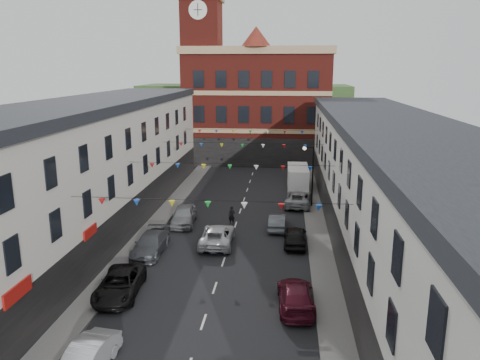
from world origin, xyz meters
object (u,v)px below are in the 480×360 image
(car_left_c, at_px, (120,284))
(pedestrian, at_px, (232,216))
(car_left_e, at_px, (184,215))
(moving_car, at_px, (217,235))
(car_right_d, at_px, (295,236))
(car_right_c, at_px, (296,296))
(car_left_b, at_px, (86,359))
(white_van, at_px, (298,178))
(car_right_e, at_px, (277,222))
(street_lamp, at_px, (310,168))
(car_right_f, at_px, (298,199))
(car_left_d, at_px, (151,244))

(car_left_c, relative_size, pedestrian, 3.11)
(car_left_e, distance_m, moving_car, 5.69)
(car_right_d, bearing_deg, car_left_e, -22.09)
(car_left_c, relative_size, car_right_c, 1.04)
(car_left_e, relative_size, car_right_c, 0.97)
(car_left_b, height_order, car_left_c, car_left_c)
(car_left_b, bearing_deg, pedestrian, 86.62)
(car_left_c, bearing_deg, moving_car, 57.72)
(moving_car, bearing_deg, car_left_e, -52.77)
(car_right_c, height_order, white_van, white_van)
(car_right_e, relative_size, white_van, 0.68)
(street_lamp, height_order, moving_car, street_lamp)
(car_right_e, xyz_separation_m, pedestrian, (-3.95, 0.76, 0.16))
(car_left_b, relative_size, white_van, 0.72)
(car_left_b, relative_size, car_right_c, 0.85)
(car_right_f, xyz_separation_m, pedestrian, (-5.85, -6.32, 0.08))
(car_left_d, xyz_separation_m, pedestrian, (5.15, 6.97, 0.09))
(car_right_e, relative_size, pedestrian, 2.42)
(car_right_f, bearing_deg, white_van, -86.00)
(car_right_c, distance_m, car_right_e, 13.26)
(moving_car, bearing_deg, car_left_c, 60.61)
(car_right_e, bearing_deg, car_left_e, -1.89)
(car_right_e, relative_size, car_right_f, 0.75)
(car_left_b, bearing_deg, car_left_d, 102.18)
(car_left_c, bearing_deg, car_right_d, 36.36)
(car_right_d, bearing_deg, white_van, -91.13)
(street_lamp, height_order, car_left_b, street_lamp)
(car_right_f, height_order, pedestrian, pedestrian)
(car_left_d, height_order, white_van, white_van)
(car_left_d, xyz_separation_m, car_left_e, (1.01, 6.64, 0.08))
(street_lamp, relative_size, white_van, 1.03)
(street_lamp, xyz_separation_m, car_right_c, (-1.62, -19.91, -3.20))
(car_left_d, height_order, car_right_f, car_right_f)
(car_left_e, distance_m, car_right_f, 12.00)
(car_left_e, height_order, white_van, white_van)
(car_right_d, relative_size, moving_car, 0.82)
(car_right_c, xyz_separation_m, pedestrian, (-5.27, 13.95, 0.11))
(car_left_d, bearing_deg, moving_car, 26.12)
(car_right_c, bearing_deg, car_right_e, -87.29)
(car_left_c, height_order, car_right_d, car_right_d)
(car_left_d, bearing_deg, car_right_c, -33.46)
(car_right_f, bearing_deg, car_left_c, 65.66)
(car_right_c, xyz_separation_m, white_van, (0.65, 26.75, 0.57))
(moving_car, bearing_deg, car_left_d, 24.06)
(street_lamp, distance_m, car_right_c, 20.23)
(car_left_b, distance_m, white_van, 35.01)
(car_right_e, height_order, car_right_f, car_right_f)
(car_right_c, relative_size, car_right_e, 1.24)
(car_right_d, bearing_deg, car_left_d, 14.68)
(car_right_d, height_order, pedestrian, pedestrian)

